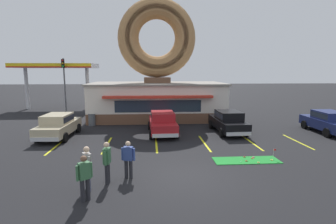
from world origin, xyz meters
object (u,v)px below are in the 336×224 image
(putting_flag_pin, at_px, (274,152))
(pedestrian_blue_sweater_man, at_px, (85,176))
(pedestrian_leather_jacket_man, at_px, (87,166))
(car_red, at_px, (163,122))
(pedestrian_clipboard_woman, at_px, (107,160))
(golf_ball, at_px, (241,162))
(car_black, at_px, (228,121))
(pedestrian_hooded_kid, at_px, (128,158))
(trash_bin, at_px, (92,120))
(car_champagne, at_px, (58,125))
(car_navy, at_px, (328,121))
(traffic_light_pole, at_px, (64,78))

(putting_flag_pin, distance_m, pedestrian_blue_sweater_man, 9.26)
(pedestrian_leather_jacket_man, bearing_deg, pedestrian_blue_sweater_man, -83.09)
(car_red, height_order, pedestrian_clipboard_woman, pedestrian_clipboard_woman)
(pedestrian_blue_sweater_man, height_order, pedestrian_clipboard_woman, pedestrian_clipboard_woman)
(golf_ball, xyz_separation_m, car_black, (1.21, 6.30, 0.82))
(pedestrian_hooded_kid, height_order, trash_bin, pedestrian_hooded_kid)
(car_black, height_order, pedestrian_clipboard_woman, pedestrian_clipboard_woman)
(car_red, distance_m, pedestrian_hooded_kid, 7.87)
(car_champagne, relative_size, pedestrian_blue_sweater_man, 2.84)
(putting_flag_pin, bearing_deg, pedestrian_leather_jacket_man, -161.83)
(car_red, bearing_deg, car_navy, -2.11)
(car_red, height_order, pedestrian_leather_jacket_man, pedestrian_leather_jacket_man)
(putting_flag_pin, relative_size, pedestrian_hooded_kid, 0.35)
(car_champagne, relative_size, traffic_light_pole, 0.80)
(golf_ball, bearing_deg, pedestrian_blue_sweater_man, -153.36)
(car_red, relative_size, car_navy, 1.00)
(car_black, bearing_deg, car_champagne, -177.18)
(car_champagne, distance_m, pedestrian_hooded_kid, 8.93)
(pedestrian_hooded_kid, bearing_deg, car_red, 76.84)
(putting_flag_pin, bearing_deg, traffic_light_pole, 132.54)
(car_black, bearing_deg, car_red, -178.48)
(pedestrian_hooded_kid, bearing_deg, pedestrian_clipboard_woman, -149.78)
(car_champagne, bearing_deg, pedestrian_hooded_kid, -53.78)
(car_champagne, xyz_separation_m, traffic_light_pole, (-3.08, 11.49, 2.84))
(car_red, xyz_separation_m, car_champagne, (-7.07, -0.46, 0.00))
(car_black, bearing_deg, trash_bin, 163.14)
(pedestrian_clipboard_woman, distance_m, traffic_light_pole, 20.78)
(putting_flag_pin, bearing_deg, car_navy, 39.54)
(car_red, height_order, car_champagne, same)
(putting_flag_pin, distance_m, traffic_light_pole, 23.19)
(putting_flag_pin, height_order, car_black, car_black)
(car_navy, distance_m, pedestrian_hooded_kid, 15.54)
(pedestrian_blue_sweater_man, bearing_deg, pedestrian_hooded_kid, 54.44)
(car_navy, distance_m, traffic_light_pole, 25.08)
(pedestrian_clipboard_woman, relative_size, trash_bin, 1.75)
(car_black, xyz_separation_m, pedestrian_hooded_kid, (-6.58, -7.79, 0.01))
(golf_ball, relative_size, trash_bin, 0.04)
(trash_bin, bearing_deg, pedestrian_blue_sweater_man, -78.82)
(pedestrian_hooded_kid, bearing_deg, pedestrian_blue_sweater_man, -125.56)
(putting_flag_pin, distance_m, car_champagne, 13.58)
(car_champagne, bearing_deg, traffic_light_pole, 105.01)
(pedestrian_hooded_kid, bearing_deg, car_navy, 27.70)
(car_navy, bearing_deg, pedestrian_leather_jacket_man, -151.45)
(pedestrian_blue_sweater_man, bearing_deg, pedestrian_clipboard_woman, 69.03)
(car_champagne, relative_size, trash_bin, 4.74)
(putting_flag_pin, height_order, car_navy, car_navy)
(pedestrian_leather_jacket_man, xyz_separation_m, trash_bin, (-2.44, 12.00, -0.45))
(golf_ball, distance_m, putting_flag_pin, 1.86)
(pedestrian_leather_jacket_man, bearing_deg, car_red, 69.66)
(pedestrian_clipboard_woman, bearing_deg, pedestrian_leather_jacket_man, -137.69)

